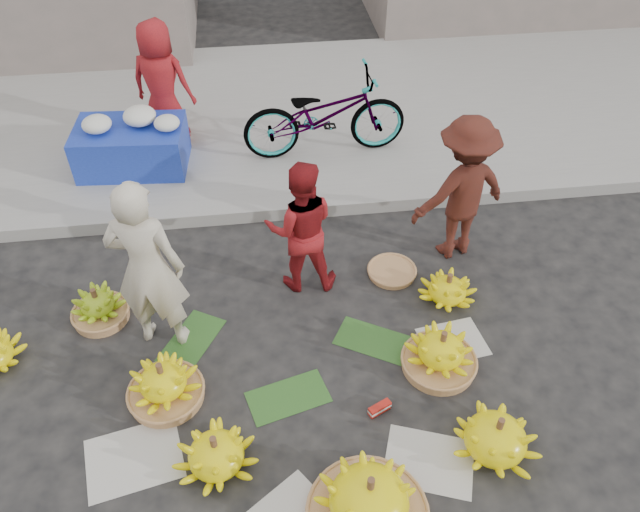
{
  "coord_description": "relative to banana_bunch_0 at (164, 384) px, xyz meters",
  "views": [
    {
      "loc": [
        -0.21,
        -3.17,
        4.3
      ],
      "look_at": [
        0.28,
        0.71,
        0.7
      ],
      "focal_mm": 35.0,
      "sensor_mm": 36.0,
      "label": 1
    }
  ],
  "objects": [
    {
      "name": "ground",
      "position": [
        1.08,
        0.07,
        -0.18
      ],
      "size": [
        80.0,
        80.0,
        0.0
      ],
      "primitive_type": "plane",
      "color": "black",
      "rests_on": "ground"
    },
    {
      "name": "curb",
      "position": [
        1.08,
        2.27,
        -0.1
      ],
      "size": [
        40.0,
        0.25,
        0.15
      ],
      "primitive_type": "cube",
      "color": "gray",
      "rests_on": "ground"
    },
    {
      "name": "sidewalk",
      "position": [
        1.08,
        4.37,
        -0.12
      ],
      "size": [
        40.0,
        4.0,
        0.12
      ],
      "primitive_type": "cube",
      "color": "gray",
      "rests_on": "ground"
    },
    {
      "name": "newspaper_scatter",
      "position": [
        1.08,
        -0.73,
        -0.18
      ],
      "size": [
        3.2,
        1.8,
        0.0
      ],
      "primitive_type": null,
      "color": "beige",
      "rests_on": "ground"
    },
    {
      "name": "banana_leaves",
      "position": [
        0.98,
        0.27,
        -0.18
      ],
      "size": [
        2.0,
        1.0,
        0.0
      ],
      "primitive_type": null,
      "color": "#23501A",
      "rests_on": "ground"
    },
    {
      "name": "banana_bunch_0",
      "position": [
        0.0,
        0.0,
        0.0
      ],
      "size": [
        0.6,
        0.6,
        0.42
      ],
      "rotation": [
        0.0,
        0.0,
        -0.15
      ],
      "color": "#A26E44",
      "rests_on": "ground"
    },
    {
      "name": "banana_bunch_1",
      "position": [
        0.41,
        -0.65,
        -0.02
      ],
      "size": [
        0.69,
        0.69,
        0.36
      ],
      "rotation": [
        0.0,
        0.0,
        -0.23
      ],
      "color": "#FFF20C",
      "rests_on": "ground"
    },
    {
      "name": "banana_bunch_2",
      "position": [
        1.44,
        -1.19,
        0.07
      ],
      "size": [
        0.98,
        0.98,
        0.55
      ],
      "rotation": [
        0.0,
        0.0,
        -0.38
      ],
      "color": "#A26E44",
      "rests_on": "ground"
    },
    {
      "name": "banana_bunch_3",
      "position": [
        2.48,
        -0.79,
        0.0
      ],
      "size": [
        0.68,
        0.68,
        0.4
      ],
      "rotation": [
        0.0,
        0.0,
        -0.05
      ],
      "color": "#FFF20C",
      "rests_on": "ground"
    },
    {
      "name": "banana_bunch_4",
      "position": [
        2.28,
        0.03,
        0.01
      ],
      "size": [
        0.62,
        0.62,
        0.43
      ],
      "rotation": [
        0.0,
        0.0,
        -0.04
      ],
      "color": "#A26E44",
      "rests_on": "ground"
    },
    {
      "name": "banana_bunch_5",
      "position": [
        2.56,
        0.79,
        -0.04
      ],
      "size": [
        0.5,
        0.5,
        0.32
      ],
      "rotation": [
        0.0,
        0.0,
        -0.0
      ],
      "color": "#FFF20C",
      "rests_on": "ground"
    },
    {
      "name": "banana_bunch_7",
      "position": [
        -0.64,
        0.95,
        -0.03
      ],
      "size": [
        0.5,
        0.5,
        0.37
      ],
      "rotation": [
        0.0,
        0.0,
        0.03
      ],
      "color": "#A26E44",
      "rests_on": "ground"
    },
    {
      "name": "basket_spare",
      "position": [
        2.12,
        1.19,
        -0.15
      ],
      "size": [
        0.49,
        0.49,
        0.05
      ],
      "primitive_type": "cylinder",
      "rotation": [
        0.0,
        0.0,
        -0.08
      ],
      "color": "#A26E44",
      "rests_on": "ground"
    },
    {
      "name": "incense_stack",
      "position": [
        1.69,
        -0.35,
        -0.13
      ],
      "size": [
        0.2,
        0.14,
        0.08
      ],
      "primitive_type": "cube",
      "rotation": [
        0.0,
        0.0,
        0.44
      ],
      "color": "#B21B13",
      "rests_on": "ground"
    },
    {
      "name": "vendor_cream",
      "position": [
        -0.06,
        0.66,
        0.66
      ],
      "size": [
        0.68,
        0.51,
        1.68
      ],
      "primitive_type": "imported",
      "rotation": [
        0.0,
        0.0,
        2.95
      ],
      "color": "beige",
      "rests_on": "ground"
    },
    {
      "name": "vendor_red",
      "position": [
        1.23,
        1.2,
        0.5
      ],
      "size": [
        0.69,
        0.55,
        1.36
      ],
      "primitive_type": "imported",
      "rotation": [
        0.0,
        0.0,
        3.08
      ],
      "color": "#A6191B",
      "rests_on": "ground"
    },
    {
      "name": "man_striped",
      "position": [
        2.8,
        1.47,
        0.58
      ],
      "size": [
        1.1,
        0.81,
        1.52
      ],
      "primitive_type": "imported",
      "rotation": [
        0.0,
        0.0,
        3.42
      ],
      "color": "maroon",
      "rests_on": "ground"
    },
    {
      "name": "flower_table",
      "position": [
        -0.51,
        3.24,
        0.23
      ],
      "size": [
        1.27,
        0.85,
        0.71
      ],
      "rotation": [
        0.0,
        0.0,
        -0.08
      ],
      "color": "#1930A8",
      "rests_on": "sidewalk"
    },
    {
      "name": "grey_bucket",
      "position": [
        -1.0,
        3.17,
        0.12
      ],
      "size": [
        0.32,
        0.32,
        0.37
      ],
      "primitive_type": "cylinder",
      "color": "gray",
      "rests_on": "sidewalk"
    },
    {
      "name": "flower_vendor",
      "position": [
        -0.13,
        3.79,
        0.68
      ],
      "size": [
        0.84,
        0.68,
        1.48
      ],
      "primitive_type": "imported",
      "rotation": [
        0.0,
        0.0,
        2.82
      ],
      "color": "#A6191B",
      "rests_on": "sidewalk"
    },
    {
      "name": "bicycle",
      "position": [
        1.72,
        3.25,
        0.44
      ],
      "size": [
        0.77,
        1.95,
        1.01
      ],
      "primitive_type": "imported",
      "rotation": [
        0.0,
        0.0,
        1.62
      ],
      "color": "gray",
      "rests_on": "sidewalk"
    }
  ]
}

